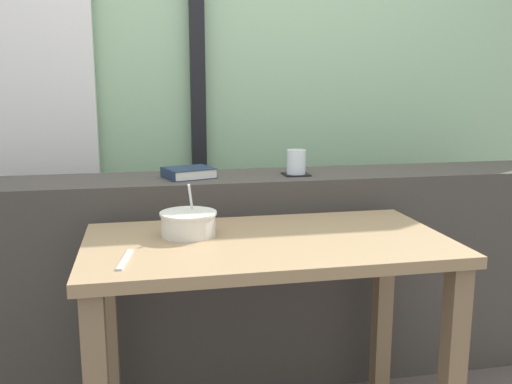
# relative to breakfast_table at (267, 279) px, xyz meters

# --- Properties ---
(outdoor_backdrop) EXTENTS (4.80, 0.08, 2.80)m
(outdoor_backdrop) POSITION_rel_breakfast_table_xyz_m (0.01, 1.21, 0.79)
(outdoor_backdrop) COLOR #9EC699
(outdoor_backdrop) RESTS_ON ground
(curtain_left_panel) EXTENTS (0.56, 0.06, 2.50)m
(curtain_left_panel) POSITION_rel_breakfast_table_xyz_m (-0.85, 1.11, 0.64)
(curtain_left_panel) COLOR white
(curtain_left_panel) RESTS_ON ground
(window_divider_post) EXTENTS (0.07, 0.05, 2.60)m
(window_divider_post) POSITION_rel_breakfast_table_xyz_m (-0.09, 1.14, 0.69)
(window_divider_post) COLOR black
(window_divider_post) RESTS_ON ground
(dark_console_ledge) EXTENTS (2.80, 0.34, 0.85)m
(dark_console_ledge) POSITION_rel_breakfast_table_xyz_m (0.01, 0.53, -0.18)
(dark_console_ledge) COLOR #423D38
(dark_console_ledge) RESTS_ON ground
(breakfast_table) EXTENTS (1.11, 0.60, 0.74)m
(breakfast_table) POSITION_rel_breakfast_table_xyz_m (0.00, 0.00, 0.00)
(breakfast_table) COLOR #826849
(breakfast_table) RESTS_ON ground
(coaster_square) EXTENTS (0.10, 0.10, 0.00)m
(coaster_square) POSITION_rel_breakfast_table_xyz_m (0.23, 0.50, 0.24)
(coaster_square) COLOR black
(coaster_square) RESTS_ON dark_console_ledge
(juice_glass) EXTENTS (0.07, 0.07, 0.10)m
(juice_glass) POSITION_rel_breakfast_table_xyz_m (0.23, 0.50, 0.29)
(juice_glass) COLOR white
(juice_glass) RESTS_ON coaster_square
(closed_book) EXTENTS (0.21, 0.19, 0.04)m
(closed_book) POSITION_rel_breakfast_table_xyz_m (-0.20, 0.52, 0.26)
(closed_book) COLOR #1E2D47
(closed_book) RESTS_ON dark_console_ledge
(soup_bowl) EXTENTS (0.18, 0.18, 0.17)m
(soup_bowl) POSITION_rel_breakfast_table_xyz_m (-0.23, 0.09, 0.17)
(soup_bowl) COLOR silver
(soup_bowl) RESTS_ON breakfast_table
(fork_utensil) EXTENTS (0.04, 0.17, 0.01)m
(fork_utensil) POSITION_rel_breakfast_table_xyz_m (-0.42, -0.13, 0.13)
(fork_utensil) COLOR silver
(fork_utensil) RESTS_ON breakfast_table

